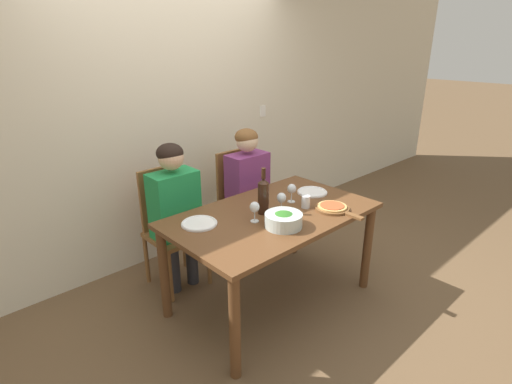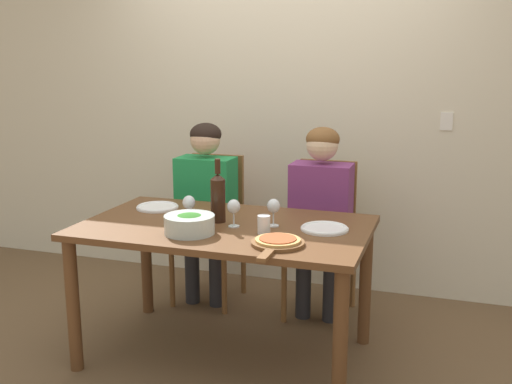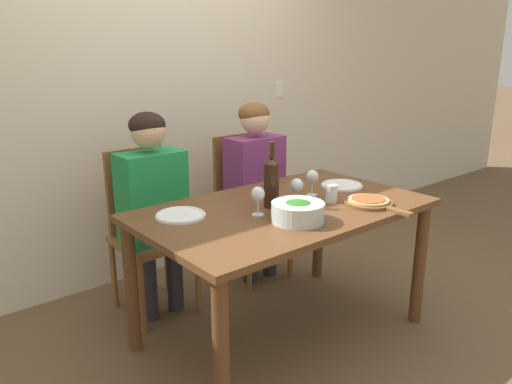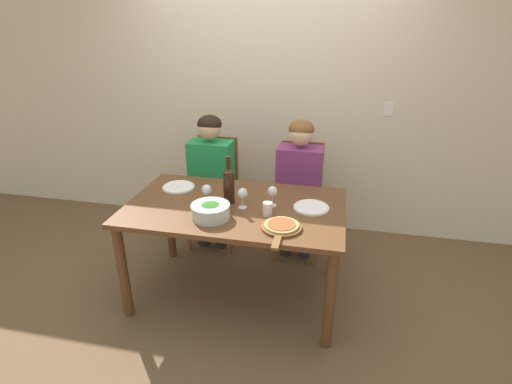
{
  "view_description": "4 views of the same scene",
  "coord_description": "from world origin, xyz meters",
  "px_view_note": "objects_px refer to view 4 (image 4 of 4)",
  "views": [
    {
      "loc": [
        -1.95,
        -1.91,
        1.99
      ],
      "look_at": [
        -0.12,
        0.05,
        0.96
      ],
      "focal_mm": 28.0,
      "sensor_mm": 36.0,
      "label": 1
    },
    {
      "loc": [
        1.14,
        -2.93,
        1.65
      ],
      "look_at": [
        0.13,
        0.14,
        0.94
      ],
      "focal_mm": 42.0,
      "sensor_mm": 36.0,
      "label": 2
    },
    {
      "loc": [
        -1.74,
        -1.86,
        1.6
      ],
      "look_at": [
        -0.14,
        0.07,
        0.87
      ],
      "focal_mm": 35.0,
      "sensor_mm": 36.0,
      "label": 3
    },
    {
      "loc": [
        0.69,
        -2.48,
        2.03
      ],
      "look_at": [
        0.14,
        0.08,
        0.86
      ],
      "focal_mm": 28.0,
      "sensor_mm": 36.0,
      "label": 4
    }
  ],
  "objects_px": {
    "chair_right": "(299,195)",
    "dinner_plate_right": "(311,207)",
    "person_woman": "(211,170)",
    "wine_glass_centre": "(242,194)",
    "chair_left": "(216,188)",
    "broccoli_bowl": "(211,211)",
    "dinner_plate_left": "(179,187)",
    "water_tumbler": "(268,209)",
    "pizza_on_board": "(281,227)",
    "wine_glass_right": "(272,192)",
    "person_man": "(299,177)",
    "wine_bottle": "(229,184)",
    "wine_glass_left": "(207,191)"
  },
  "relations": [
    {
      "from": "chair_right",
      "to": "wine_glass_centre",
      "type": "height_order",
      "value": "chair_right"
    },
    {
      "from": "pizza_on_board",
      "to": "wine_glass_right",
      "type": "bearing_deg",
      "value": 109.76
    },
    {
      "from": "person_woman",
      "to": "wine_glass_left",
      "type": "relative_size",
      "value": 8.24
    },
    {
      "from": "chair_right",
      "to": "wine_glass_centre",
      "type": "relative_size",
      "value": 6.64
    },
    {
      "from": "wine_bottle",
      "to": "dinner_plate_left",
      "type": "height_order",
      "value": "wine_bottle"
    },
    {
      "from": "wine_bottle",
      "to": "wine_glass_right",
      "type": "distance_m",
      "value": 0.32
    },
    {
      "from": "person_man",
      "to": "dinner_plate_right",
      "type": "height_order",
      "value": "person_man"
    },
    {
      "from": "wine_bottle",
      "to": "wine_glass_centre",
      "type": "xyz_separation_m",
      "value": [
        0.12,
        -0.07,
        -0.04
      ]
    },
    {
      "from": "dinner_plate_left",
      "to": "wine_glass_centre",
      "type": "height_order",
      "value": "wine_glass_centre"
    },
    {
      "from": "chair_right",
      "to": "wine_glass_left",
      "type": "relative_size",
      "value": 6.64
    },
    {
      "from": "wine_glass_centre",
      "to": "broccoli_bowl",
      "type": "bearing_deg",
      "value": -132.91
    },
    {
      "from": "dinner_plate_right",
      "to": "water_tumbler",
      "type": "relative_size",
      "value": 2.6
    },
    {
      "from": "chair_right",
      "to": "dinner_plate_right",
      "type": "bearing_deg",
      "value": -77.98
    },
    {
      "from": "chair_right",
      "to": "dinner_plate_left",
      "type": "xyz_separation_m",
      "value": [
        -0.9,
        -0.6,
        0.25
      ]
    },
    {
      "from": "water_tumbler",
      "to": "broccoli_bowl",
      "type": "bearing_deg",
      "value": -163.0
    },
    {
      "from": "wine_glass_centre",
      "to": "dinner_plate_right",
      "type": "bearing_deg",
      "value": 10.95
    },
    {
      "from": "wine_glass_left",
      "to": "person_woman",
      "type": "bearing_deg",
      "value": 106.26
    },
    {
      "from": "chair_left",
      "to": "pizza_on_board",
      "type": "height_order",
      "value": "chair_left"
    },
    {
      "from": "chair_left",
      "to": "dinner_plate_right",
      "type": "distance_m",
      "value": 1.23
    },
    {
      "from": "person_man",
      "to": "pizza_on_board",
      "type": "relative_size",
      "value": 3.1
    },
    {
      "from": "person_woman",
      "to": "wine_glass_centre",
      "type": "xyz_separation_m",
      "value": [
        0.47,
        -0.72,
        0.13
      ]
    },
    {
      "from": "chair_left",
      "to": "dinner_plate_right",
      "type": "relative_size",
      "value": 3.99
    },
    {
      "from": "chair_left",
      "to": "person_man",
      "type": "relative_size",
      "value": 0.81
    },
    {
      "from": "person_man",
      "to": "wine_glass_right",
      "type": "xyz_separation_m",
      "value": [
        -0.12,
        -0.64,
        0.13
      ]
    },
    {
      "from": "chair_right",
      "to": "dinner_plate_right",
      "type": "relative_size",
      "value": 3.99
    },
    {
      "from": "person_woman",
      "to": "wine_bottle",
      "type": "xyz_separation_m",
      "value": [
        0.35,
        -0.65,
        0.16
      ]
    },
    {
      "from": "chair_left",
      "to": "wine_glass_right",
      "type": "relative_size",
      "value": 6.64
    },
    {
      "from": "dinner_plate_left",
      "to": "wine_glass_right",
      "type": "distance_m",
      "value": 0.8
    },
    {
      "from": "person_woman",
      "to": "pizza_on_board",
      "type": "relative_size",
      "value": 3.1
    },
    {
      "from": "wine_glass_centre",
      "to": "chair_left",
      "type": "bearing_deg",
      "value": 119.47
    },
    {
      "from": "chair_right",
      "to": "water_tumbler",
      "type": "distance_m",
      "value": 0.96
    },
    {
      "from": "chair_left",
      "to": "broccoli_bowl",
      "type": "bearing_deg",
      "value": -73.77
    },
    {
      "from": "dinner_plate_left",
      "to": "water_tumbler",
      "type": "distance_m",
      "value": 0.83
    },
    {
      "from": "chair_right",
      "to": "wine_glass_right",
      "type": "relative_size",
      "value": 6.64
    },
    {
      "from": "person_man",
      "to": "wine_glass_right",
      "type": "relative_size",
      "value": 8.24
    },
    {
      "from": "person_man",
      "to": "wine_bottle",
      "type": "relative_size",
      "value": 3.54
    },
    {
      "from": "wine_bottle",
      "to": "wine_glass_right",
      "type": "height_order",
      "value": "wine_bottle"
    },
    {
      "from": "wine_glass_right",
      "to": "water_tumbler",
      "type": "bearing_deg",
      "value": -92.02
    },
    {
      "from": "person_woman",
      "to": "wine_bottle",
      "type": "relative_size",
      "value": 3.54
    },
    {
      "from": "wine_bottle",
      "to": "broccoli_bowl",
      "type": "height_order",
      "value": "wine_bottle"
    },
    {
      "from": "dinner_plate_left",
      "to": "dinner_plate_right",
      "type": "distance_m",
      "value": 1.06
    },
    {
      "from": "person_man",
      "to": "broccoli_bowl",
      "type": "distance_m",
      "value": 1.03
    },
    {
      "from": "dinner_plate_left",
      "to": "wine_glass_right",
      "type": "bearing_deg",
      "value": -11.64
    },
    {
      "from": "person_woman",
      "to": "wine_glass_centre",
      "type": "relative_size",
      "value": 8.24
    },
    {
      "from": "dinner_plate_left",
      "to": "wine_glass_right",
      "type": "xyz_separation_m",
      "value": [
        0.78,
        -0.16,
        0.1
      ]
    },
    {
      "from": "wine_glass_centre",
      "to": "person_woman",
      "type": "bearing_deg",
      "value": 123.32
    },
    {
      "from": "dinner_plate_left",
      "to": "water_tumbler",
      "type": "bearing_deg",
      "value": -22.04
    },
    {
      "from": "person_woman",
      "to": "broccoli_bowl",
      "type": "bearing_deg",
      "value": -71.8
    },
    {
      "from": "chair_left",
      "to": "pizza_on_board",
      "type": "distance_m",
      "value": 1.36
    },
    {
      "from": "chair_right",
      "to": "pizza_on_board",
      "type": "xyz_separation_m",
      "value": [
        -0.0,
        -1.08,
        0.25
      ]
    }
  ]
}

